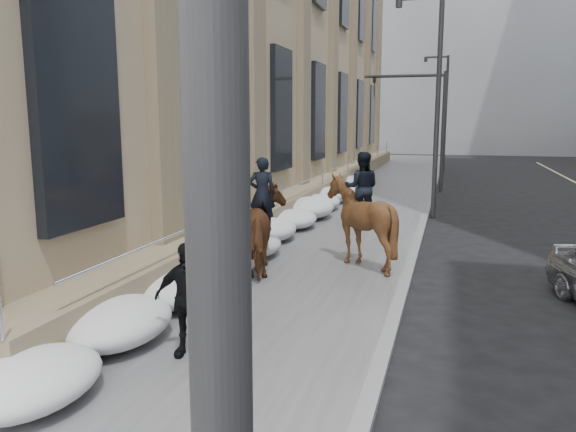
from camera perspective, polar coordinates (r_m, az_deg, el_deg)
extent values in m
plane|color=black|center=(8.94, -8.56, -14.32)|extent=(140.00, 140.00, 0.00)
cube|color=#4B4B4D|center=(18.08, 4.82, -1.66)|extent=(5.00, 80.00, 0.12)
cube|color=slate|center=(17.76, 13.13, -2.09)|extent=(0.24, 80.00, 0.12)
cube|color=tan|center=(29.26, -1.59, 20.33)|extent=(5.00, 44.00, 18.00)
cube|color=#76654C|center=(28.16, 4.42, 3.24)|extent=(1.10, 44.00, 0.90)
cylinder|color=silver|center=(27.98, 5.35, 5.04)|extent=(0.06, 42.00, 0.06)
cube|color=black|center=(21.31, -0.63, 10.75)|extent=(0.20, 2.20, 4.50)
cube|color=slate|center=(68.17, 17.42, 18.08)|extent=(30.00, 12.00, 28.00)
cube|color=gray|center=(80.20, 9.75, 14.18)|extent=(24.00, 12.00, 20.00)
cylinder|color=#2D2D30|center=(21.39, 14.94, 10.43)|extent=(0.18, 0.18, 8.00)
cylinder|color=#2D2D30|center=(21.87, 11.21, 20.44)|extent=(0.24, 0.24, 0.30)
cylinder|color=#2D2D30|center=(41.39, 15.71, 9.91)|extent=(0.18, 0.18, 8.00)
cube|color=#2D2D30|center=(41.62, 14.83, 15.33)|extent=(1.60, 0.15, 0.12)
cylinder|color=#2D2D30|center=(41.64, 13.82, 15.16)|extent=(0.24, 0.24, 0.30)
cylinder|color=#2D2D30|center=(29.39, 15.49, 8.18)|extent=(0.20, 0.20, 6.00)
cylinder|color=#2D2D30|center=(29.57, 11.75, 13.77)|extent=(4.00, 0.16, 0.16)
imported|color=black|center=(29.70, 8.76, 12.87)|extent=(0.18, 0.22, 1.10)
ellipsoid|color=silver|center=(9.44, -16.78, -10.30)|extent=(1.50, 2.10, 0.68)
ellipsoid|color=silver|center=(12.78, -6.80, -4.58)|extent=(1.60, 2.20, 0.72)
ellipsoid|color=silver|center=(16.48, -1.68, -1.40)|extent=(1.40, 2.00, 0.64)
ellipsoid|color=silver|center=(20.22, 2.22, 0.85)|extent=(1.70, 2.30, 0.76)
ellipsoid|color=silver|center=(24.11, 4.31, 2.15)|extent=(1.50, 2.10, 0.66)
imported|color=#422513|center=(13.05, -2.16, -1.35)|extent=(1.84, 2.59, 1.99)
imported|color=black|center=(13.06, -1.98, 2.22)|extent=(0.73, 0.61, 1.72)
imported|color=#3E2411|center=(13.62, 7.35, -0.50)|extent=(2.02, 2.21, 2.20)
imported|color=black|center=(13.65, 7.52, 2.88)|extent=(0.91, 0.75, 1.72)
imported|color=black|center=(8.57, -10.21, -8.32)|extent=(1.05, 0.51, 1.74)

